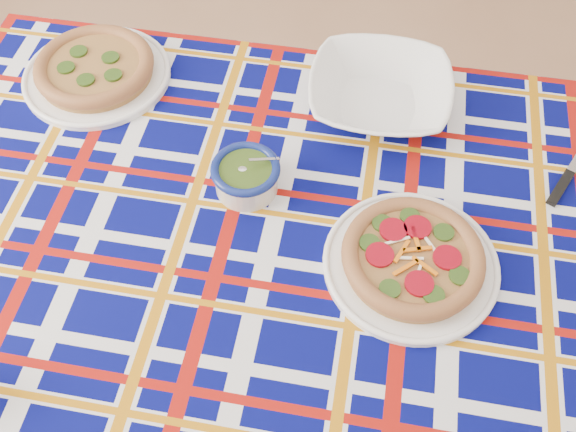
# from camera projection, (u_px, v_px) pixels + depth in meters

# --- Properties ---
(floor) EXTENTS (4.00, 4.00, 0.00)m
(floor) POSITION_uv_depth(u_px,v_px,m) (187.00, 312.00, 1.97)
(floor) COLOR #9A6D4F
(floor) RESTS_ON ground
(dining_table) EXTENTS (1.77, 1.22, 0.78)m
(dining_table) POSITION_uv_depth(u_px,v_px,m) (314.00, 265.00, 1.25)
(dining_table) COLOR brown
(dining_table) RESTS_ON floor
(tablecloth) EXTENTS (1.81, 1.25, 0.11)m
(tablecloth) POSITION_uv_depth(u_px,v_px,m) (314.00, 258.00, 1.23)
(tablecloth) COLOR #040757
(tablecloth) RESTS_ON dining_table
(main_focaccia_plate) EXTENTS (0.37, 0.37, 0.06)m
(main_focaccia_plate) POSITION_uv_depth(u_px,v_px,m) (413.00, 257.00, 1.13)
(main_focaccia_plate) COLOR #9A6836
(main_focaccia_plate) RESTS_ON tablecloth
(pesto_bowl) EXTENTS (0.16, 0.16, 0.08)m
(pesto_bowl) POSITION_uv_depth(u_px,v_px,m) (246.00, 175.00, 1.23)
(pesto_bowl) COLOR #263C10
(pesto_bowl) RESTS_ON tablecloth
(serving_bowl) EXTENTS (0.33, 0.33, 0.07)m
(serving_bowl) POSITION_uv_depth(u_px,v_px,m) (380.00, 94.00, 1.36)
(serving_bowl) COLOR white
(serving_bowl) RESTS_ON tablecloth
(second_focaccia_plate) EXTENTS (0.35, 0.35, 0.06)m
(second_focaccia_plate) POSITION_uv_depth(u_px,v_px,m) (95.00, 68.00, 1.42)
(second_focaccia_plate) COLOR #9A6836
(second_focaccia_plate) RESTS_ON tablecloth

